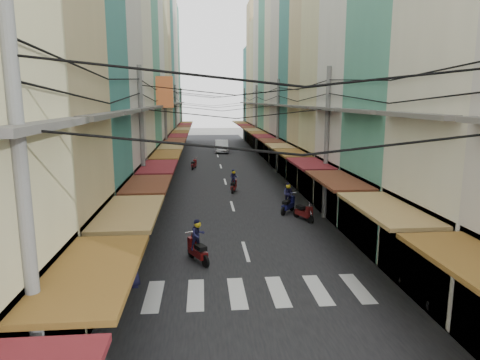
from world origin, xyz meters
TOP-DOWN VIEW (x-y plane):
  - ground at (0.00, 0.00)m, footprint 160.00×160.00m
  - road at (0.00, 20.00)m, footprint 10.00×80.00m
  - sidewalk_left at (-6.50, 20.00)m, footprint 3.00×80.00m
  - sidewalk_right at (6.50, 20.00)m, footprint 3.00×80.00m
  - crosswalk at (-0.00, -6.00)m, footprint 7.55×2.40m
  - building_row_left at (-7.92, 16.56)m, footprint 7.80×67.67m
  - building_row_right at (7.92, 16.45)m, footprint 7.80×68.98m
  - utility_poles at (0.00, 15.01)m, footprint 10.20×66.13m
  - white_car at (0.65, 33.60)m, footprint 5.31×2.24m
  - bicycle at (5.75, 3.00)m, footprint 1.58×0.68m
  - moving_scooters at (0.52, 5.04)m, footprint 6.53×25.41m
  - parked_scooters at (4.43, -4.32)m, footprint 12.97×15.21m
  - pedestrians at (-4.05, 5.76)m, footprint 14.09×23.67m
  - market_umbrella at (7.04, -6.28)m, footprint 2.14×2.14m
  - traffic_sign at (5.74, 0.34)m, footprint 0.10×0.70m

SIDE VIEW (x-z plane):
  - ground at x=0.00m, z-range 0.00..0.00m
  - white_car at x=0.65m, z-range -0.92..0.92m
  - bicycle at x=5.75m, z-range -0.53..0.53m
  - road at x=0.00m, z-range 0.00..0.02m
  - crosswalk at x=0.00m, z-range 0.02..0.03m
  - sidewalk_left at x=-6.50m, z-range 0.00..0.06m
  - sidewalk_right at x=6.50m, z-range 0.00..0.06m
  - parked_scooters at x=4.43m, z-range -0.02..0.97m
  - moving_scooters at x=0.52m, z-range -0.38..1.40m
  - pedestrians at x=-4.05m, z-range -0.07..2.15m
  - market_umbrella at x=7.04m, z-range 0.86..3.11m
  - traffic_sign at x=5.74m, z-range 0.76..3.94m
  - utility_poles at x=0.00m, z-range 2.49..10.69m
  - building_row_right at x=7.92m, z-range -1.89..20.71m
  - building_row_left at x=-7.92m, z-range -2.07..21.63m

